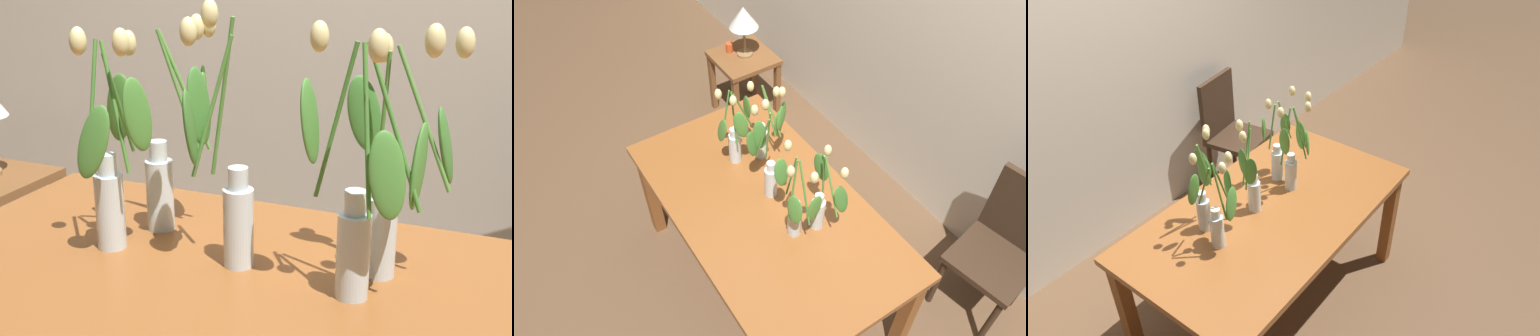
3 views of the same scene
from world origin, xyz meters
TOP-DOWN VIEW (x-y plane):
  - dining_table at (0.00, 0.00)m, footprint 1.60×0.90m
  - tulip_vase_0 at (-0.36, 0.04)m, footprint 0.19×0.23m
  - tulip_vase_1 at (-0.08, 0.06)m, footprint 0.15×0.14m
  - tulip_vase_2 at (0.23, 0.01)m, footprint 0.26×0.15m
  - tulip_vase_3 at (-0.29, 0.19)m, footprint 0.17×0.16m
  - tulip_vase_4 at (0.26, 0.15)m, footprint 0.27×0.11m

SIDE VIEW (x-z plane):
  - dining_table at x=0.00m, z-range 0.28..1.02m
  - tulip_vase_3 at x=-0.29m, z-range 0.65..1.19m
  - tulip_vase_4 at x=0.26m, z-range 0.65..1.19m
  - tulip_vase_1 at x=-0.08m, z-range 0.64..1.22m
  - tulip_vase_0 at x=-0.36m, z-range 0.68..1.21m
  - tulip_vase_2 at x=0.23m, z-range 0.67..1.23m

